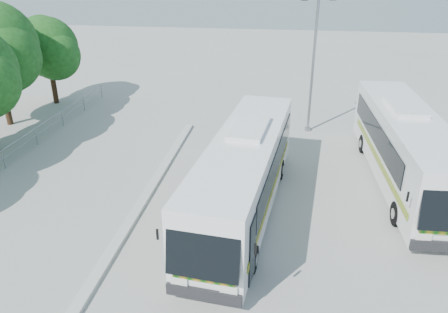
% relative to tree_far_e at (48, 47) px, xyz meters
% --- Properties ---
extents(ground, '(100.00, 100.00, 0.00)m').
position_rel_tree_far_e_xyz_m(ground, '(12.63, -13.30, -3.89)').
color(ground, '#9E9E99').
rests_on(ground, ground).
extents(kerb_divider, '(0.40, 16.00, 0.15)m').
position_rel_tree_far_e_xyz_m(kerb_divider, '(10.33, -11.30, -3.81)').
color(kerb_divider, '#B2B2AD').
rests_on(kerb_divider, ground).
extents(railing, '(0.06, 22.00, 1.00)m').
position_rel_tree_far_e_xyz_m(railing, '(2.63, -9.30, -3.15)').
color(railing, gray).
rests_on(railing, ground).
extents(tree_far_e, '(4.54, 4.28, 5.92)m').
position_rel_tree_far_e_xyz_m(tree_far_e, '(0.00, 0.00, 0.00)').
color(tree_far_e, '#382314').
rests_on(tree_far_e, ground).
extents(coach_main, '(3.47, 11.60, 3.17)m').
position_rel_tree_far_e_xyz_m(coach_main, '(14.59, -12.50, -2.15)').
color(coach_main, silver).
rests_on(coach_main, ground).
extents(coach_adjacent, '(2.87, 11.71, 3.22)m').
position_rel_tree_far_e_xyz_m(coach_adjacent, '(21.44, -8.93, -2.12)').
color(coach_adjacent, silver).
rests_on(coach_adjacent, ground).
extents(lamppost, '(1.85, 0.60, 7.65)m').
position_rel_tree_far_e_xyz_m(lamppost, '(17.44, -2.96, 0.33)').
color(lamppost, gray).
rests_on(lamppost, ground).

